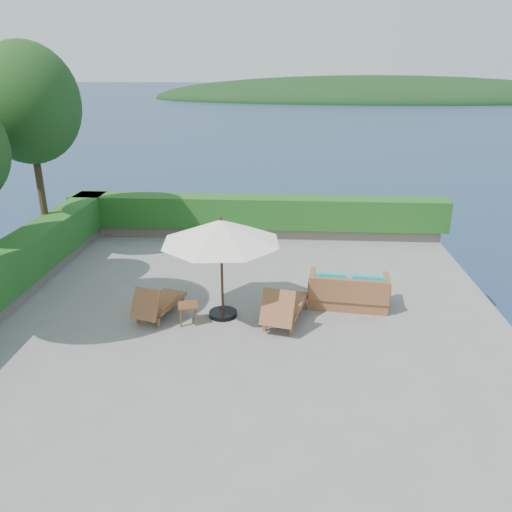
# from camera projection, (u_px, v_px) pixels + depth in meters

# --- Properties ---
(ground) EXTENTS (12.00, 12.00, 0.00)m
(ground) POSITION_uv_depth(u_px,v_px,m) (241.00, 312.00, 11.58)
(ground) COLOR gray
(ground) RESTS_ON ground
(foundation) EXTENTS (12.00, 12.00, 3.00)m
(foundation) POSITION_uv_depth(u_px,v_px,m) (242.00, 369.00, 12.13)
(foundation) COLOR #5F574B
(foundation) RESTS_ON ocean
(ocean) EXTENTS (600.00, 600.00, 0.00)m
(ocean) POSITION_uv_depth(u_px,v_px,m) (242.00, 418.00, 12.65)
(ocean) COLOR #182E4C
(ocean) RESTS_ON ground
(offshore_island) EXTENTS (126.00, 57.60, 12.60)m
(offshore_island) POSITION_uv_depth(u_px,v_px,m) (374.00, 99.00, 141.78)
(offshore_island) COLOR black
(offshore_island) RESTS_ON ocean
(planter_wall_far) EXTENTS (12.00, 0.60, 0.36)m
(planter_wall_far) POSITION_uv_depth(u_px,v_px,m) (256.00, 231.00, 16.74)
(planter_wall_far) COLOR gray
(planter_wall_far) RESTS_ON ground
(planter_wall_left) EXTENTS (0.60, 12.00, 0.36)m
(planter_wall_left) POSITION_uv_depth(u_px,v_px,m) (7.00, 298.00, 11.85)
(planter_wall_left) COLOR gray
(planter_wall_left) RESTS_ON ground
(hedge_far) EXTENTS (12.40, 0.90, 1.00)m
(hedge_far) POSITION_uv_depth(u_px,v_px,m) (256.00, 212.00, 16.51)
(hedge_far) COLOR #194413
(hedge_far) RESTS_ON planter_wall_far
(hedge_left) EXTENTS (0.90, 12.40, 1.00)m
(hedge_left) POSITION_uv_depth(u_px,v_px,m) (2.00, 272.00, 11.62)
(hedge_left) COLOR #194413
(hedge_left) RESTS_ON planter_wall_left
(tree_far) EXTENTS (2.80, 2.80, 6.03)m
(tree_far) POSITION_uv_depth(u_px,v_px,m) (28.00, 104.00, 13.37)
(tree_far) COLOR #46331B
(tree_far) RESTS_ON ground
(patio_umbrella) EXTENTS (3.31, 3.31, 2.38)m
(patio_umbrella) POSITION_uv_depth(u_px,v_px,m) (221.00, 232.00, 10.70)
(patio_umbrella) COLOR black
(patio_umbrella) RESTS_ON ground
(lounge_left) EXTENTS (1.02, 1.61, 0.87)m
(lounge_left) POSITION_uv_depth(u_px,v_px,m) (157.00, 303.00, 11.22)
(lounge_left) COLOR #9A5B38
(lounge_left) RESTS_ON ground
(lounge_right) EXTENTS (1.09, 1.83, 0.99)m
(lounge_right) POSITION_uv_depth(u_px,v_px,m) (284.00, 306.00, 10.96)
(lounge_right) COLOR #9A5B38
(lounge_right) RESTS_ON ground
(side_table) EXTENTS (0.51, 0.51, 0.45)m
(side_table) POSITION_uv_depth(u_px,v_px,m) (188.00, 308.00, 10.97)
(side_table) COLOR brown
(side_table) RESTS_ON ground
(wicker_loveseat) EXTENTS (1.96, 1.16, 0.91)m
(wicker_loveseat) POSITION_uv_depth(u_px,v_px,m) (348.00, 292.00, 11.77)
(wicker_loveseat) COLOR #9A5B38
(wicker_loveseat) RESTS_ON ground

